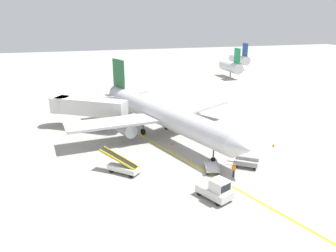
{
  "coord_description": "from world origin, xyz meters",
  "views": [
    {
      "loc": [
        -14.23,
        -31.73,
        17.34
      ],
      "look_at": [
        -1.25,
        10.82,
        2.5
      ],
      "focal_mm": 35.29,
      "sensor_mm": 36.0,
      "label": 1
    }
  ],
  "objects": [
    {
      "name": "distant_aircraft_mid_left",
      "position": [
        43.36,
        71.96,
        3.22
      ],
      "size": [
        3.0,
        10.1,
        8.8
      ],
      "color": "silver",
      "rests_on": "ground"
    },
    {
      "name": "ground_crew_marshaller",
      "position": [
        2.72,
        -1.67,
        0.91
      ],
      "size": [
        0.36,
        0.24,
        1.7
      ],
      "color": "#26262D",
      "rests_on": "ground"
    },
    {
      "name": "ground_plane",
      "position": [
        0.0,
        0.0,
        0.0
      ],
      "size": [
        300.0,
        300.0,
        0.0
      ],
      "primitive_type": "plane",
      "color": "#9E9B93"
    },
    {
      "name": "airliner",
      "position": [
        -1.42,
        14.34,
        3.42
      ],
      "size": [
        27.69,
        34.5,
        10.1
      ],
      "color": "silver",
      "rests_on": "ground"
    },
    {
      "name": "taxi_line_yellow",
      "position": [
        -1.25,
        5.0,
        0.0
      ],
      "size": [
        24.63,
        76.3,
        0.01
      ],
      "primitive_type": "cube",
      "rotation": [
        0.0,
        0.0,
        0.31
      ],
      "color": "yellow",
      "rests_on": "ground"
    },
    {
      "name": "belt_loader_forward_hold",
      "position": [
        -9.06,
        3.11,
        0.78
      ],
      "size": [
        4.45,
        4.39,
        2.59
      ],
      "color": "silver",
      "rests_on": "ground"
    },
    {
      "name": "pushback_tug",
      "position": [
        -1.2,
        -5.34,
        0.99
      ],
      "size": [
        3.16,
        4.06,
        2.2
      ],
      "color": "silver",
      "rests_on": "ground"
    },
    {
      "name": "safety_cone_nose_right",
      "position": [
        12.37,
        4.94,
        0.22
      ],
      "size": [
        0.36,
        0.36,
        0.44
      ],
      "primitive_type": "cone",
      "color": "orange",
      "rests_on": "ground"
    },
    {
      "name": "safety_cone_nose_left",
      "position": [
        -0.86,
        9.81,
        0.22
      ],
      "size": [
        0.36,
        0.36,
        0.44
      ],
      "primitive_type": "cone",
      "color": "orange",
      "rests_on": "ground"
    },
    {
      "name": "distant_aircraft_far_left",
      "position": [
        32.17,
        56.6,
        3.22
      ],
      "size": [
        3.0,
        10.1,
        8.8
      ],
      "color": "silver",
      "rests_on": "ground"
    },
    {
      "name": "baggage_cart_loaded",
      "position": [
        5.39,
        0.3,
        0.47
      ],
      "size": [
        3.47,
        2.94,
        0.94
      ],
      "color": "#A5A5A8",
      "rests_on": "ground"
    },
    {
      "name": "baggage_tug_near_wing",
      "position": [
        6.25,
        9.77,
        0.93
      ],
      "size": [
        1.96,
        2.68,
        2.1
      ],
      "color": "silver",
      "rests_on": "ground"
    },
    {
      "name": "baggage_cart_empty_trailing",
      "position": [
        0.97,
        0.56,
        0.47
      ],
      "size": [
        2.27,
        3.83,
        0.94
      ],
      "color": "#A5A5A8",
      "rests_on": "ground"
    },
    {
      "name": "jet_bridge",
      "position": [
        -12.36,
        21.34,
        3.54
      ],
      "size": [
        12.02,
        9.24,
        4.85
      ],
      "color": "silver",
      "rests_on": "ground"
    }
  ]
}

